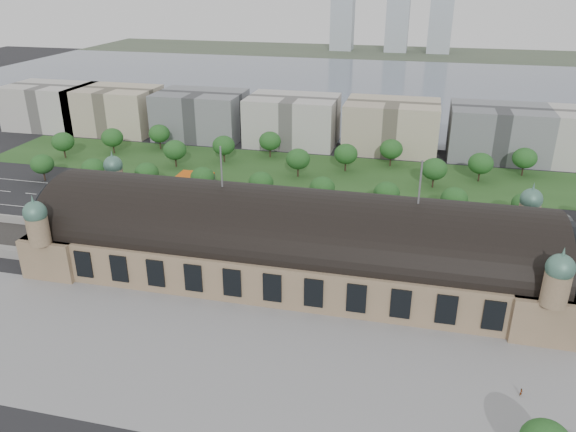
% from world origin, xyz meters
% --- Properties ---
extents(ground, '(900.00, 900.00, 0.00)m').
position_xyz_m(ground, '(0.00, 0.00, 0.00)').
color(ground, black).
rests_on(ground, ground).
extents(station, '(150.00, 48.40, 44.30)m').
position_xyz_m(station, '(0.00, 0.00, 10.28)').
color(station, '#92785A').
rests_on(station, ground).
extents(plaza_south, '(190.00, 48.00, 0.12)m').
position_xyz_m(plaza_south, '(10.00, -44.00, 0.00)').
color(plaza_south, gray).
rests_on(plaza_south, ground).
extents(road_slab, '(260.00, 26.00, 0.10)m').
position_xyz_m(road_slab, '(-20.00, 38.00, 0.00)').
color(road_slab, black).
rests_on(road_slab, ground).
extents(grass_belt, '(300.00, 45.00, 0.10)m').
position_xyz_m(grass_belt, '(-15.00, 93.00, 0.00)').
color(grass_belt, '#274C1E').
rests_on(grass_belt, ground).
extents(petrol_station, '(14.00, 13.00, 5.05)m').
position_xyz_m(petrol_station, '(-53.91, 65.28, 2.95)').
color(petrol_station, '#CE530C').
rests_on(petrol_station, ground).
extents(lake, '(700.00, 320.00, 0.08)m').
position_xyz_m(lake, '(0.00, 298.00, 0.00)').
color(lake, slate).
rests_on(lake, ground).
extents(far_shore, '(700.00, 120.00, 0.14)m').
position_xyz_m(far_shore, '(0.00, 498.00, 0.00)').
color(far_shore, '#44513D').
rests_on(far_shore, ground).
extents(far_tower_left, '(24.00, 24.00, 80.00)m').
position_xyz_m(far_tower_left, '(-60.00, 508.00, 40.00)').
color(far_tower_left, '#9EA8B2').
rests_on(far_tower_left, ground).
extents(far_tower_mid, '(24.00, 24.00, 85.00)m').
position_xyz_m(far_tower_mid, '(0.00, 508.00, 42.50)').
color(far_tower_mid, '#9EA8B2').
rests_on(far_tower_mid, ground).
extents(far_tower_right, '(24.00, 24.00, 75.00)m').
position_xyz_m(far_tower_right, '(45.00, 508.00, 37.50)').
color(far_tower_right, '#9EA8B2').
rests_on(far_tower_right, ground).
extents(office_0, '(45.00, 32.00, 24.00)m').
position_xyz_m(office_0, '(-170.00, 133.00, 12.00)').
color(office_0, '#B3AFAA').
rests_on(office_0, ground).
extents(office_1, '(45.00, 32.00, 24.00)m').
position_xyz_m(office_1, '(-130.00, 133.00, 12.00)').
color(office_1, '#B8AC91').
rests_on(office_1, ground).
extents(office_2, '(45.00, 32.00, 24.00)m').
position_xyz_m(office_2, '(-80.00, 133.00, 12.00)').
color(office_2, slate).
rests_on(office_2, ground).
extents(office_3, '(45.00, 32.00, 24.00)m').
position_xyz_m(office_3, '(-30.00, 133.00, 12.00)').
color(office_3, '#B3AFAA').
rests_on(office_3, ground).
extents(office_4, '(45.00, 32.00, 24.00)m').
position_xyz_m(office_4, '(20.00, 133.00, 12.00)').
color(office_4, '#B8AC91').
rests_on(office_4, ground).
extents(office_5, '(45.00, 32.00, 24.00)m').
position_xyz_m(office_5, '(70.00, 133.00, 12.00)').
color(office_5, slate).
rests_on(office_5, ground).
extents(tree_row_0, '(9.60, 9.60, 11.52)m').
position_xyz_m(tree_row_0, '(-120.00, 53.00, 7.43)').
color(tree_row_0, '#2D2116').
rests_on(tree_row_0, ground).
extents(tree_row_1, '(9.60, 9.60, 11.52)m').
position_xyz_m(tree_row_1, '(-96.00, 53.00, 7.43)').
color(tree_row_1, '#2D2116').
rests_on(tree_row_1, ground).
extents(tree_row_2, '(9.60, 9.60, 11.52)m').
position_xyz_m(tree_row_2, '(-72.00, 53.00, 7.43)').
color(tree_row_2, '#2D2116').
rests_on(tree_row_2, ground).
extents(tree_row_3, '(9.60, 9.60, 11.52)m').
position_xyz_m(tree_row_3, '(-48.00, 53.00, 7.43)').
color(tree_row_3, '#2D2116').
rests_on(tree_row_3, ground).
extents(tree_row_4, '(9.60, 9.60, 11.52)m').
position_xyz_m(tree_row_4, '(-24.00, 53.00, 7.43)').
color(tree_row_4, '#2D2116').
rests_on(tree_row_4, ground).
extents(tree_row_5, '(9.60, 9.60, 11.52)m').
position_xyz_m(tree_row_5, '(0.00, 53.00, 7.43)').
color(tree_row_5, '#2D2116').
rests_on(tree_row_5, ground).
extents(tree_row_6, '(9.60, 9.60, 11.52)m').
position_xyz_m(tree_row_6, '(24.00, 53.00, 7.43)').
color(tree_row_6, '#2D2116').
rests_on(tree_row_6, ground).
extents(tree_row_7, '(9.60, 9.60, 11.52)m').
position_xyz_m(tree_row_7, '(48.00, 53.00, 7.43)').
color(tree_row_7, '#2D2116').
rests_on(tree_row_7, ground).
extents(tree_row_8, '(9.60, 9.60, 11.52)m').
position_xyz_m(tree_row_8, '(72.00, 53.00, 7.43)').
color(tree_row_8, '#2D2116').
rests_on(tree_row_8, ground).
extents(tree_belt_0, '(10.40, 10.40, 12.48)m').
position_xyz_m(tree_belt_0, '(-130.00, 83.00, 8.05)').
color(tree_belt_0, '#2D2116').
rests_on(tree_belt_0, ground).
extents(tree_belt_1, '(10.40, 10.40, 12.48)m').
position_xyz_m(tree_belt_1, '(-111.00, 95.00, 8.05)').
color(tree_belt_1, '#2D2116').
rests_on(tree_belt_1, ground).
extents(tree_belt_2, '(10.40, 10.40, 12.48)m').
position_xyz_m(tree_belt_2, '(-92.00, 107.00, 8.05)').
color(tree_belt_2, '#2D2116').
rests_on(tree_belt_2, ground).
extents(tree_belt_3, '(10.40, 10.40, 12.48)m').
position_xyz_m(tree_belt_3, '(-73.00, 83.00, 8.05)').
color(tree_belt_3, '#2D2116').
rests_on(tree_belt_3, ground).
extents(tree_belt_4, '(10.40, 10.40, 12.48)m').
position_xyz_m(tree_belt_4, '(-54.00, 95.00, 8.05)').
color(tree_belt_4, '#2D2116').
rests_on(tree_belt_4, ground).
extents(tree_belt_5, '(10.40, 10.40, 12.48)m').
position_xyz_m(tree_belt_5, '(-35.00, 107.00, 8.05)').
color(tree_belt_5, '#2D2116').
rests_on(tree_belt_5, ground).
extents(tree_belt_6, '(10.40, 10.40, 12.48)m').
position_xyz_m(tree_belt_6, '(-16.00, 83.00, 8.05)').
color(tree_belt_6, '#2D2116').
rests_on(tree_belt_6, ground).
extents(tree_belt_7, '(10.40, 10.40, 12.48)m').
position_xyz_m(tree_belt_7, '(3.00, 95.00, 8.05)').
color(tree_belt_7, '#2D2116').
rests_on(tree_belt_7, ground).
extents(tree_belt_8, '(10.40, 10.40, 12.48)m').
position_xyz_m(tree_belt_8, '(22.00, 107.00, 8.05)').
color(tree_belt_8, '#2D2116').
rests_on(tree_belt_8, ground).
extents(tree_belt_9, '(10.40, 10.40, 12.48)m').
position_xyz_m(tree_belt_9, '(41.00, 83.00, 8.05)').
color(tree_belt_9, '#2D2116').
rests_on(tree_belt_9, ground).
extents(tree_belt_10, '(10.40, 10.40, 12.48)m').
position_xyz_m(tree_belt_10, '(60.00, 95.00, 8.05)').
color(tree_belt_10, '#2D2116').
rests_on(tree_belt_10, ground).
extents(tree_belt_11, '(10.40, 10.40, 12.48)m').
position_xyz_m(tree_belt_11, '(79.00, 107.00, 8.05)').
color(tree_belt_11, '#2D2116').
rests_on(tree_belt_11, ground).
extents(traffic_car_0, '(4.57, 2.27, 1.50)m').
position_xyz_m(traffic_car_0, '(-107.45, 38.87, 0.75)').
color(traffic_car_0, silver).
rests_on(traffic_car_0, ground).
extents(traffic_car_1, '(4.96, 2.31, 1.58)m').
position_xyz_m(traffic_car_1, '(-72.48, 44.78, 0.79)').
color(traffic_car_1, '#9A9EA3').
rests_on(traffic_car_1, ground).
extents(traffic_car_2, '(5.33, 2.78, 1.43)m').
position_xyz_m(traffic_car_2, '(-44.99, 38.87, 0.72)').
color(traffic_car_2, black).
rests_on(traffic_car_2, ground).
extents(traffic_car_3, '(5.07, 2.16, 1.46)m').
position_xyz_m(traffic_car_3, '(-30.66, 37.69, 0.73)').
color(traffic_car_3, maroon).
rests_on(traffic_car_3, ground).
extents(traffic_car_4, '(3.82, 1.69, 1.28)m').
position_xyz_m(traffic_car_4, '(2.66, 29.66, 0.64)').
color(traffic_car_4, '#192548').
rests_on(traffic_car_4, ground).
extents(traffic_car_5, '(4.81, 2.17, 1.53)m').
position_xyz_m(traffic_car_5, '(44.61, 48.03, 0.77)').
color(traffic_car_5, '#54575B').
rests_on(traffic_car_5, ground).
extents(traffic_car_6, '(5.49, 3.04, 1.45)m').
position_xyz_m(traffic_car_6, '(74.28, 27.04, 0.73)').
color(traffic_car_6, silver).
rests_on(traffic_car_6, ground).
extents(parked_car_0, '(4.11, 3.37, 1.32)m').
position_xyz_m(parked_car_0, '(-57.50, 21.00, 0.66)').
color(parked_car_0, black).
rests_on(parked_car_0, ground).
extents(parked_car_1, '(5.20, 4.50, 1.33)m').
position_xyz_m(parked_car_1, '(-78.32, 23.02, 0.66)').
color(parked_car_1, maroon).
rests_on(parked_car_1, ground).
extents(parked_car_2, '(5.36, 4.67, 1.48)m').
position_xyz_m(parked_car_2, '(-62.41, 25.00, 0.74)').
color(parked_car_2, '#1A1947').
rests_on(parked_car_2, ground).
extents(parked_car_3, '(4.03, 3.03, 1.28)m').
position_xyz_m(parked_car_3, '(-40.32, 23.29, 0.64)').
color(parked_car_3, '#4F5256').
rests_on(parked_car_3, ground).
extents(parked_car_4, '(5.15, 3.41, 1.60)m').
position_xyz_m(parked_car_4, '(-34.11, 25.00, 0.80)').
color(parked_car_4, silver).
rests_on(parked_car_4, ground).
extents(parked_car_5, '(6.33, 4.71, 1.60)m').
position_xyz_m(parked_car_5, '(-38.46, 24.02, 0.80)').
color(parked_car_5, '#989AA0').
rests_on(parked_car_5, ground).
extents(parked_car_6, '(5.19, 4.63, 1.45)m').
position_xyz_m(parked_car_6, '(-36.96, 21.00, 0.72)').
color(parked_car_6, black).
rests_on(parked_car_6, ground).
extents(bus_west, '(12.91, 4.01, 3.54)m').
position_xyz_m(bus_west, '(-7.78, 27.00, 1.77)').
color(bus_west, '#B8491D').
rests_on(bus_west, ground).
extents(bus_mid, '(10.90, 3.20, 3.00)m').
position_xyz_m(bus_mid, '(22.25, 30.13, 1.50)').
color(bus_mid, beige).
rests_on(bus_mid, ground).
extents(bus_east, '(12.42, 3.42, 3.43)m').
position_xyz_m(bus_east, '(14.26, 31.71, 1.71)').
color(bus_east, white).
rests_on(bus_east, ground).
extents(pedestrian_1, '(0.79, 0.84, 1.93)m').
position_xyz_m(pedestrian_1, '(59.47, -40.14, 0.97)').
color(pedestrian_1, gray).
rests_on(pedestrian_1, ground).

